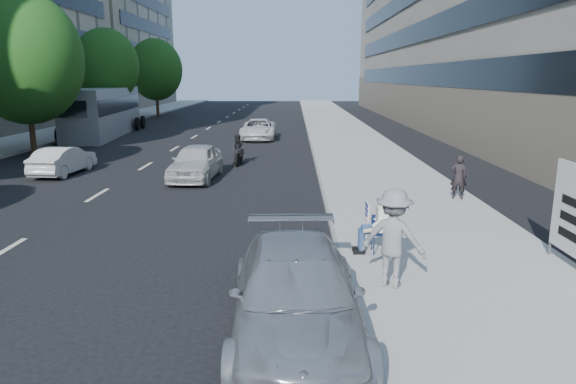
{
  "coord_description": "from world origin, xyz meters",
  "views": [
    {
      "loc": [
        0.42,
        -9.51,
        4.07
      ],
      "look_at": [
        0.28,
        2.6,
        1.34
      ],
      "focal_mm": 32.0,
      "sensor_mm": 36.0,
      "label": 1
    }
  ],
  "objects_px": {
    "bus": "(104,112)",
    "pedestrian_woman": "(459,177)",
    "seated_protester": "(376,222)",
    "white_sedan_near": "(196,162)",
    "white_sedan_far": "(258,129)",
    "motorcycle": "(239,151)",
    "parked_sedan": "(296,295)",
    "jogger": "(393,238)",
    "white_sedan_mid": "(63,160)"
  },
  "relations": [
    {
      "from": "seated_protester",
      "to": "white_sedan_mid",
      "type": "xyz_separation_m",
      "value": [
        -11.69,
        10.3,
        -0.27
      ]
    },
    {
      "from": "parked_sedan",
      "to": "white_sedan_mid",
      "type": "relative_size",
      "value": 1.36
    },
    {
      "from": "parked_sedan",
      "to": "white_sedan_far",
      "type": "bearing_deg",
      "value": 92.96
    },
    {
      "from": "pedestrian_woman",
      "to": "parked_sedan",
      "type": "relative_size",
      "value": 0.29
    },
    {
      "from": "seated_protester",
      "to": "motorcycle",
      "type": "distance_m",
      "value": 13.68
    },
    {
      "from": "white_sedan_mid",
      "to": "bus",
      "type": "distance_m",
      "value": 15.34
    },
    {
      "from": "pedestrian_woman",
      "to": "bus",
      "type": "relative_size",
      "value": 0.12
    },
    {
      "from": "white_sedan_near",
      "to": "bus",
      "type": "distance_m",
      "value": 18.52
    },
    {
      "from": "parked_sedan",
      "to": "white_sedan_near",
      "type": "distance_m",
      "value": 13.53
    },
    {
      "from": "white_sedan_mid",
      "to": "motorcycle",
      "type": "relative_size",
      "value": 1.78
    },
    {
      "from": "white_sedan_near",
      "to": "white_sedan_far",
      "type": "relative_size",
      "value": 0.87
    },
    {
      "from": "pedestrian_woman",
      "to": "motorcycle",
      "type": "height_order",
      "value": "pedestrian_woman"
    },
    {
      "from": "jogger",
      "to": "white_sedan_mid",
      "type": "distance_m",
      "value": 16.92
    },
    {
      "from": "parked_sedan",
      "to": "white_sedan_mid",
      "type": "bearing_deg",
      "value": 123.06
    },
    {
      "from": "white_sedan_mid",
      "to": "white_sedan_far",
      "type": "bearing_deg",
      "value": -115.99
    },
    {
      "from": "white_sedan_far",
      "to": "motorcycle",
      "type": "bearing_deg",
      "value": -91.44
    },
    {
      "from": "parked_sedan",
      "to": "white_sedan_near",
      "type": "xyz_separation_m",
      "value": [
        -4.0,
        12.92,
        -0.01
      ]
    },
    {
      "from": "seated_protester",
      "to": "white_sedan_far",
      "type": "height_order",
      "value": "seated_protester"
    },
    {
      "from": "bus",
      "to": "pedestrian_woman",
      "type": "bearing_deg",
      "value": -51.88
    },
    {
      "from": "white_sedan_far",
      "to": "bus",
      "type": "distance_m",
      "value": 11.32
    },
    {
      "from": "white_sedan_mid",
      "to": "motorcycle",
      "type": "bearing_deg",
      "value": -155.48
    },
    {
      "from": "jogger",
      "to": "white_sedan_far",
      "type": "bearing_deg",
      "value": -56.4
    },
    {
      "from": "seated_protester",
      "to": "bus",
      "type": "distance_m",
      "value": 29.46
    },
    {
      "from": "pedestrian_woman",
      "to": "parked_sedan",
      "type": "bearing_deg",
      "value": 75.41
    },
    {
      "from": "jogger",
      "to": "parked_sedan",
      "type": "height_order",
      "value": "jogger"
    },
    {
      "from": "seated_protester",
      "to": "jogger",
      "type": "distance_m",
      "value": 1.92
    },
    {
      "from": "pedestrian_woman",
      "to": "motorcycle",
      "type": "bearing_deg",
      "value": -27.33
    },
    {
      "from": "white_sedan_near",
      "to": "white_sedan_mid",
      "type": "bearing_deg",
      "value": 173.1
    },
    {
      "from": "white_sedan_near",
      "to": "bus",
      "type": "height_order",
      "value": "bus"
    },
    {
      "from": "jogger",
      "to": "bus",
      "type": "height_order",
      "value": "bus"
    },
    {
      "from": "parked_sedan",
      "to": "bus",
      "type": "distance_m",
      "value": 31.82
    },
    {
      "from": "jogger",
      "to": "white_sedan_mid",
      "type": "bearing_deg",
      "value": -22.29
    },
    {
      "from": "parked_sedan",
      "to": "motorcycle",
      "type": "height_order",
      "value": "parked_sedan"
    },
    {
      "from": "pedestrian_woman",
      "to": "bus",
      "type": "distance_m",
      "value": 27.35
    },
    {
      "from": "parked_sedan",
      "to": "white_sedan_far",
      "type": "distance_m",
      "value": 26.71
    },
    {
      "from": "pedestrian_woman",
      "to": "white_sedan_mid",
      "type": "relative_size",
      "value": 0.4
    },
    {
      "from": "white_sedan_far",
      "to": "bus",
      "type": "height_order",
      "value": "bus"
    },
    {
      "from": "pedestrian_woman",
      "to": "white_sedan_mid",
      "type": "height_order",
      "value": "pedestrian_woman"
    },
    {
      "from": "white_sedan_near",
      "to": "motorcycle",
      "type": "distance_m",
      "value": 3.89
    },
    {
      "from": "jogger",
      "to": "bus",
      "type": "relative_size",
      "value": 0.16
    },
    {
      "from": "seated_protester",
      "to": "white_sedan_near",
      "type": "distance_m",
      "value": 10.95
    },
    {
      "from": "pedestrian_woman",
      "to": "white_sedan_near",
      "type": "relative_size",
      "value": 0.35
    },
    {
      "from": "white_sedan_near",
      "to": "white_sedan_mid",
      "type": "relative_size",
      "value": 1.14
    },
    {
      "from": "pedestrian_woman",
      "to": "bus",
      "type": "xyz_separation_m",
      "value": [
        -18.8,
        19.85,
        0.76
      ]
    },
    {
      "from": "jogger",
      "to": "white_sedan_mid",
      "type": "height_order",
      "value": "jogger"
    },
    {
      "from": "motorcycle",
      "to": "white_sedan_far",
      "type": "bearing_deg",
      "value": 95.35
    },
    {
      "from": "motorcycle",
      "to": "bus",
      "type": "bearing_deg",
      "value": 138.23
    },
    {
      "from": "white_sedan_far",
      "to": "motorcycle",
      "type": "xyz_separation_m",
      "value": [
        -0.26,
        -10.04,
        -0.03
      ]
    },
    {
      "from": "bus",
      "to": "white_sedan_mid",
      "type": "bearing_deg",
      "value": -81.73
    },
    {
      "from": "pedestrian_woman",
      "to": "white_sedan_near",
      "type": "xyz_separation_m",
      "value": [
        -9.34,
        3.95,
        -0.17
      ]
    }
  ]
}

